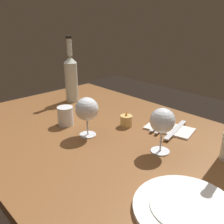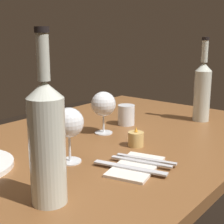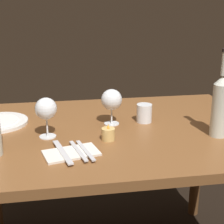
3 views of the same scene
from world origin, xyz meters
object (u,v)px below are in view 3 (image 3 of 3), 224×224
(wine_bottle, at_px, (221,104))
(votive_candle, at_px, (108,134))
(wine_glass_left, at_px, (46,109))
(fork_inner, at_px, (78,151))
(table_knife, at_px, (63,152))
(folded_napkin, at_px, (71,153))
(fork_outer, at_px, (85,150))
(water_tumbler, at_px, (144,114))
(wine_glass_right, at_px, (112,100))

(wine_bottle, bearing_deg, votive_candle, -3.58)
(wine_glass_left, distance_m, fork_inner, 0.23)
(votive_candle, xyz_separation_m, table_knife, (0.18, 0.10, -0.01))
(folded_napkin, xyz_separation_m, fork_inner, (-0.03, 0.00, 0.01))
(fork_outer, bearing_deg, water_tumbler, -135.36)
(water_tumbler, height_order, table_knife, water_tumbler)
(wine_bottle, height_order, fork_inner, wine_bottle)
(wine_glass_left, height_order, fork_inner, wine_glass_left)
(wine_bottle, bearing_deg, wine_glass_left, -8.26)
(wine_bottle, distance_m, folded_napkin, 0.61)
(wine_glass_right, bearing_deg, wine_bottle, 152.98)
(fork_outer, relative_size, table_knife, 0.85)
(wine_glass_right, relative_size, table_knife, 0.75)
(wine_glass_left, distance_m, fork_outer, 0.24)
(votive_candle, bearing_deg, folded_napkin, 35.17)
(wine_glass_left, distance_m, table_knife, 0.21)
(table_knife, bearing_deg, folded_napkin, 180.00)
(fork_inner, relative_size, fork_outer, 1.00)
(votive_candle, relative_size, table_knife, 0.32)
(wine_bottle, relative_size, fork_inner, 1.94)
(wine_glass_left, distance_m, votive_candle, 0.26)
(wine_glass_right, distance_m, fork_outer, 0.33)
(wine_glass_right, height_order, fork_inner, wine_glass_right)
(water_tumbler, relative_size, fork_outer, 0.45)
(wine_glass_right, relative_size, wine_bottle, 0.45)
(water_tumbler, bearing_deg, wine_bottle, 140.28)
(wine_glass_left, xyz_separation_m, wine_bottle, (-0.67, 0.10, 0.02))
(wine_bottle, xyz_separation_m, folded_napkin, (0.59, 0.08, -0.13))
(wine_glass_right, xyz_separation_m, fork_inner, (0.17, 0.28, -0.10))
(wine_glass_left, bearing_deg, fork_inner, 121.85)
(water_tumbler, distance_m, votive_candle, 0.26)
(votive_candle, distance_m, table_knife, 0.21)
(fork_outer, bearing_deg, folded_napkin, 0.00)
(wine_glass_left, xyz_separation_m, votive_candle, (-0.23, 0.07, -0.09))
(wine_glass_left, relative_size, votive_candle, 2.40)
(wine_glass_right, height_order, wine_bottle, wine_bottle)
(folded_napkin, distance_m, fork_inner, 0.03)
(votive_candle, bearing_deg, wine_bottle, 176.42)
(wine_glass_left, height_order, votive_candle, wine_glass_left)
(wine_glass_right, height_order, fork_outer, wine_glass_right)
(folded_napkin, bearing_deg, votive_candle, -144.83)
(fork_inner, distance_m, table_knife, 0.06)
(wine_glass_right, xyz_separation_m, votive_candle, (0.04, 0.17, -0.09))
(wine_glass_right, xyz_separation_m, water_tumbler, (-0.15, -0.00, -0.07))
(wine_bottle, distance_m, water_tumbler, 0.34)
(folded_napkin, xyz_separation_m, fork_outer, (-0.05, 0.00, 0.01))
(wine_glass_left, relative_size, wine_glass_right, 1.03)
(water_tumbler, height_order, fork_outer, water_tumbler)
(wine_bottle, xyz_separation_m, fork_inner, (0.56, 0.08, -0.12))
(votive_candle, relative_size, fork_outer, 0.38)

